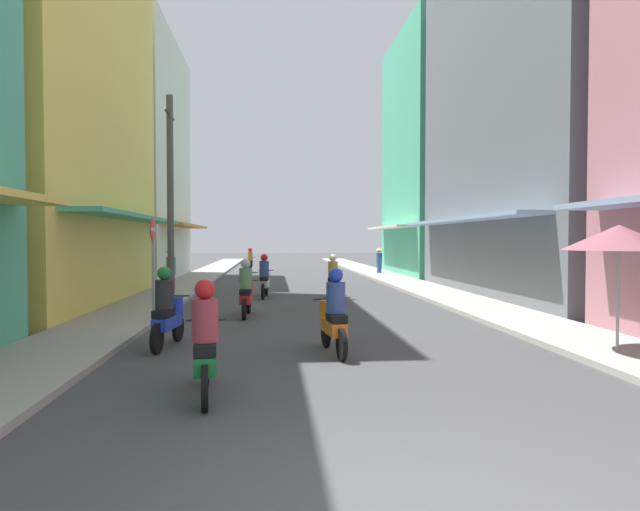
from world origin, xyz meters
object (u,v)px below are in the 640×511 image
motorbike_red (246,291)px  motorbike_blue (167,311)px  vendor_umbrella (619,238)px  motorbike_black (250,262)px  street_sign_no_entry (153,254)px  motorbike_orange (334,316)px  pedestrian_crossing (379,259)px  pedestrian_far (171,269)px  motorbike_green (205,344)px  motorbike_silver (265,278)px  utility_pole (170,199)px  motorbike_white (334,279)px

motorbike_red → motorbike_blue: 4.29m
vendor_umbrella → motorbike_black: bearing=106.4°
motorbike_red → street_sign_no_entry: bearing=-161.4°
motorbike_orange → motorbike_blue: (-3.13, 0.86, 0.00)m
pedestrian_crossing → vendor_umbrella: 22.45m
pedestrian_crossing → pedestrian_far: pedestrian_far is taller
motorbike_green → pedestrian_crossing: bearing=73.4°
pedestrian_crossing → motorbike_black: bearing=159.7°
motorbike_silver → motorbike_green: bearing=-92.9°
motorbike_blue → utility_pole: (-1.07, 6.26, 2.61)m
motorbike_silver → vendor_umbrella: 12.38m
motorbike_white → pedestrian_far: size_ratio=1.01×
motorbike_green → utility_pole: 10.24m
motorbike_green → motorbike_blue: size_ratio=1.00×
vendor_umbrella → street_sign_no_entry: 10.33m
pedestrian_crossing → vendor_umbrella: vendor_umbrella is taller
motorbike_red → utility_pole: bearing=137.7°
motorbike_white → motorbike_silver: (-2.44, 0.56, 0.00)m
street_sign_no_entry → motorbike_green: bearing=-72.6°
motorbike_black → motorbike_green: size_ratio=1.00×
utility_pole → street_sign_no_entry: 3.35m
motorbike_green → vendor_umbrella: size_ratio=0.77×
vendor_umbrella → street_sign_no_entry: street_sign_no_entry is taller
motorbike_white → utility_pole: bearing=-158.2°
motorbike_silver → utility_pole: 4.68m
vendor_umbrella → utility_pole: bearing=139.4°
motorbike_green → pedestrian_far: 13.63m
motorbike_white → motorbike_green: size_ratio=0.98×
pedestrian_far → utility_pole: (0.67, -3.66, 2.32)m
street_sign_no_entry → motorbike_silver: bearing=64.1°
motorbike_green → motorbike_silver: same height
motorbike_blue → pedestrian_far: pedestrian_far is taller
motorbike_orange → motorbike_silver: bearing=98.0°
vendor_umbrella → motorbike_silver: bearing=121.1°
motorbike_black → motorbike_white: size_ratio=1.02×
motorbike_white → motorbike_silver: 2.50m
motorbike_white → street_sign_no_entry: size_ratio=0.67×
motorbike_orange → motorbike_green: 3.22m
motorbike_green → pedestrian_far: pedestrian_far is taller
motorbike_silver → utility_pole: utility_pole is taller
motorbike_blue → motorbike_red: bearing=72.1°
pedestrian_crossing → motorbike_white: bearing=-108.4°
motorbike_red → vendor_umbrella: vendor_umbrella is taller
motorbike_white → street_sign_no_entry: street_sign_no_entry is taller
utility_pole → street_sign_no_entry: size_ratio=2.44×
motorbike_white → vendor_umbrella: bearing=-68.6°
motorbike_black → street_sign_no_entry: size_ratio=0.68×
motorbike_white → street_sign_no_entry: (-5.16, -5.05, 1.01)m
motorbike_red → motorbike_blue: bearing=-107.9°
motorbike_orange → vendor_umbrella: vendor_umbrella is taller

